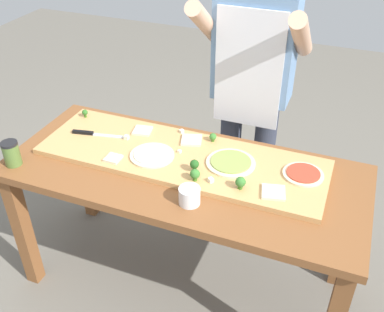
{
  "coord_description": "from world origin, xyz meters",
  "views": [
    {
      "loc": [
        0.65,
        -1.55,
        1.99
      ],
      "look_at": [
        0.03,
        0.02,
        0.83
      ],
      "focal_mm": 41.86,
      "sensor_mm": 36.0,
      "label": 1
    }
  ],
  "objects_px": {
    "broccoli_floret_back_right": "(194,165)",
    "broccoli_floret_front_right": "(213,137)",
    "chefs_knife": "(93,134)",
    "broccoli_floret_front_left": "(241,182)",
    "cook_center": "(252,80)",
    "prep_table": "(184,187)",
    "broccoli_floret_back_left": "(85,113)",
    "pizza_whole_tomato_red": "(303,174)",
    "sauce_jar": "(11,153)",
    "pizza_slice_far_left": "(192,140)",
    "pizza_slice_near_right": "(143,131)",
    "pizza_slice_center": "(273,192)",
    "pizza_slice_near_left": "(113,158)",
    "cheese_crumble_a": "(182,131)",
    "cheese_crumble_d": "(126,137)",
    "broccoli_floret_front_mid": "(195,174)",
    "pizza_whole_pesto_green": "(231,163)",
    "cheese_crumble_c": "(211,180)",
    "cheese_crumble_b": "(180,151)",
    "pizza_whole_white_garlic": "(152,155)",
    "flour_cup": "(189,197)"
  },
  "relations": [
    {
      "from": "pizza_slice_near_right",
      "to": "broccoli_floret_front_left",
      "type": "distance_m",
      "value": 0.66
    },
    {
      "from": "cook_center",
      "to": "broccoli_floret_front_mid",
      "type": "bearing_deg",
      "value": -95.89
    },
    {
      "from": "broccoli_floret_front_left",
      "to": "cheese_crumble_c",
      "type": "relative_size",
      "value": 2.86
    },
    {
      "from": "broccoli_floret_back_right",
      "to": "broccoli_floret_front_right",
      "type": "height_order",
      "value": "broccoli_floret_back_right"
    },
    {
      "from": "sauce_jar",
      "to": "cheese_crumble_c",
      "type": "bearing_deg",
      "value": 10.97
    },
    {
      "from": "broccoli_floret_front_mid",
      "to": "broccoli_floret_back_left",
      "type": "distance_m",
      "value": 0.82
    },
    {
      "from": "broccoli_floret_back_left",
      "to": "prep_table",
      "type": "bearing_deg",
      "value": -18.07
    },
    {
      "from": "pizza_slice_far_left",
      "to": "cook_center",
      "type": "xyz_separation_m",
      "value": [
        0.2,
        0.36,
        0.21
      ]
    },
    {
      "from": "broccoli_floret_back_left",
      "to": "cheese_crumble_b",
      "type": "height_order",
      "value": "broccoli_floret_back_left"
    },
    {
      "from": "prep_table",
      "to": "pizza_whole_tomato_red",
      "type": "bearing_deg",
      "value": 12.78
    },
    {
      "from": "broccoli_floret_front_mid",
      "to": "broccoli_floret_front_left",
      "type": "bearing_deg",
      "value": 4.91
    },
    {
      "from": "pizza_whole_pesto_green",
      "to": "sauce_jar",
      "type": "relative_size",
      "value": 1.9
    },
    {
      "from": "broccoli_floret_front_right",
      "to": "sauce_jar",
      "type": "xyz_separation_m",
      "value": [
        -0.82,
        -0.49,
        0.01
      ]
    },
    {
      "from": "broccoli_floret_front_mid",
      "to": "sauce_jar",
      "type": "relative_size",
      "value": 0.47
    },
    {
      "from": "cheese_crumble_a",
      "to": "broccoli_floret_front_left",
      "type": "bearing_deg",
      "value": -39.04
    },
    {
      "from": "broccoli_floret_back_right",
      "to": "sauce_jar",
      "type": "height_order",
      "value": "sauce_jar"
    },
    {
      "from": "broccoli_floret_front_left",
      "to": "sauce_jar",
      "type": "distance_m",
      "value": 1.07
    },
    {
      "from": "broccoli_floret_front_right",
      "to": "cheese_crumble_a",
      "type": "bearing_deg",
      "value": 173.97
    },
    {
      "from": "broccoli_floret_back_right",
      "to": "cheese_crumble_d",
      "type": "height_order",
      "value": "broccoli_floret_back_right"
    },
    {
      "from": "pizza_whole_tomato_red",
      "to": "flour_cup",
      "type": "bearing_deg",
      "value": -141.14
    },
    {
      "from": "pizza_slice_near_right",
      "to": "broccoli_floret_front_right",
      "type": "xyz_separation_m",
      "value": [
        0.37,
        0.05,
        0.02
      ]
    },
    {
      "from": "pizza_whole_pesto_green",
      "to": "pizza_slice_near_right",
      "type": "xyz_separation_m",
      "value": [
        -0.51,
        0.11,
        -0.0
      ]
    },
    {
      "from": "pizza_slice_center",
      "to": "cheese_crumble_b",
      "type": "height_order",
      "value": "cheese_crumble_b"
    },
    {
      "from": "pizza_slice_center",
      "to": "sauce_jar",
      "type": "bearing_deg",
      "value": -170.46
    },
    {
      "from": "chefs_knife",
      "to": "broccoli_floret_front_left",
      "type": "relative_size",
      "value": 5.13
    },
    {
      "from": "pizza_whole_tomato_red",
      "to": "broccoli_floret_back_left",
      "type": "bearing_deg",
      "value": 175.35
    },
    {
      "from": "cheese_crumble_a",
      "to": "pizza_slice_near_right",
      "type": "bearing_deg",
      "value": -161.54
    },
    {
      "from": "pizza_whole_tomato_red",
      "to": "cook_center",
      "type": "distance_m",
      "value": 0.61
    },
    {
      "from": "cook_center",
      "to": "prep_table",
      "type": "bearing_deg",
      "value": -105.91
    },
    {
      "from": "pizza_slice_center",
      "to": "cheese_crumble_d",
      "type": "height_order",
      "value": "cheese_crumble_d"
    },
    {
      "from": "cheese_crumble_c",
      "to": "broccoli_floret_front_right",
      "type": "bearing_deg",
      "value": 107.74
    },
    {
      "from": "broccoli_floret_back_left",
      "to": "sauce_jar",
      "type": "bearing_deg",
      "value": -101.34
    },
    {
      "from": "prep_table",
      "to": "pizza_slice_near_right",
      "type": "bearing_deg",
      "value": 147.84
    },
    {
      "from": "pizza_slice_near_right",
      "to": "cook_center",
      "type": "xyz_separation_m",
      "value": [
        0.47,
        0.36,
        0.21
      ]
    },
    {
      "from": "pizza_slice_near_right",
      "to": "pizza_slice_center",
      "type": "height_order",
      "value": "same"
    },
    {
      "from": "pizza_whole_tomato_red",
      "to": "broccoli_floret_back_right",
      "type": "height_order",
      "value": "broccoli_floret_back_right"
    },
    {
      "from": "broccoli_floret_back_left",
      "to": "cheese_crumble_d",
      "type": "relative_size",
      "value": 2.08
    },
    {
      "from": "chefs_knife",
      "to": "cheese_crumble_d",
      "type": "distance_m",
      "value": 0.18
    },
    {
      "from": "chefs_knife",
      "to": "pizza_slice_near_left",
      "type": "relative_size",
      "value": 4.17
    },
    {
      "from": "pizza_whole_white_garlic",
      "to": "cook_center",
      "type": "xyz_separation_m",
      "value": [
        0.32,
        0.55,
        0.2
      ]
    },
    {
      "from": "broccoli_floret_front_left",
      "to": "cook_center",
      "type": "height_order",
      "value": "cook_center"
    },
    {
      "from": "pizza_slice_near_right",
      "to": "cook_center",
      "type": "height_order",
      "value": "cook_center"
    },
    {
      "from": "cheese_crumble_d",
      "to": "broccoli_floret_front_mid",
      "type": "bearing_deg",
      "value": -23.27
    },
    {
      "from": "pizza_slice_near_right",
      "to": "broccoli_floret_front_right",
      "type": "height_order",
      "value": "broccoli_floret_front_right"
    },
    {
      "from": "pizza_slice_far_left",
      "to": "cook_center",
      "type": "distance_m",
      "value": 0.46
    },
    {
      "from": "broccoli_floret_front_mid",
      "to": "broccoli_floret_front_right",
      "type": "relative_size",
      "value": 1.28
    },
    {
      "from": "cheese_crumble_d",
      "to": "cheese_crumble_c",
      "type": "bearing_deg",
      "value": -18.96
    },
    {
      "from": "pizza_slice_near_left",
      "to": "broccoli_floret_back_right",
      "type": "height_order",
      "value": "broccoli_floret_back_right"
    },
    {
      "from": "broccoli_floret_back_right",
      "to": "pizza_whole_tomato_red",
      "type": "bearing_deg",
      "value": 18.16
    },
    {
      "from": "sauce_jar",
      "to": "pizza_slice_far_left",
      "type": "bearing_deg",
      "value": 32.34
    }
  ]
}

